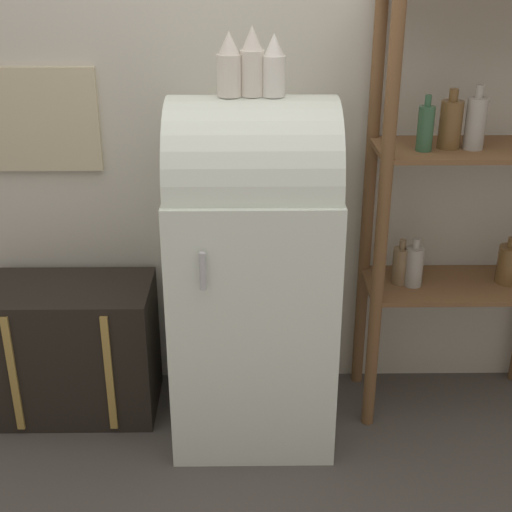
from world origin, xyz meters
name	(u,v)px	position (x,y,z in m)	size (l,w,h in m)	color
ground_plane	(253,450)	(0.00, 0.00, 0.00)	(12.00, 12.00, 0.00)	#4C4742
wall_back	(250,86)	(-0.01, 0.57, 1.35)	(7.00, 0.09, 2.70)	beige
refrigerator	(253,266)	(0.00, 0.23, 0.72)	(0.63, 0.68, 1.38)	silver
suitcase_trunk	(72,349)	(-0.77, 0.32, 0.29)	(0.70, 0.40, 0.58)	black
shelf_unit	(469,188)	(0.85, 0.34, 1.00)	(0.79, 0.37, 1.74)	brown
vase_left	(229,66)	(-0.08, 0.23, 1.48)	(0.09, 0.09, 0.22)	silver
vase_center	(251,63)	(0.00, 0.24, 1.49)	(0.08, 0.08, 0.24)	silver
vase_right	(274,67)	(0.08, 0.23, 1.48)	(0.08, 0.08, 0.22)	white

